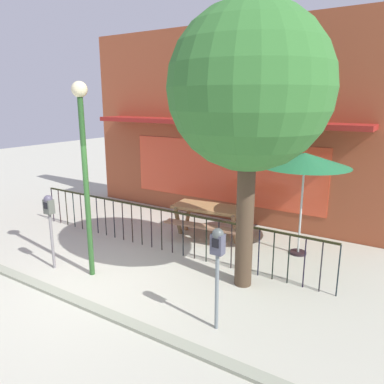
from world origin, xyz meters
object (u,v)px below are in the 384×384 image
Objects in this scene: picnic_table_left at (210,213)px; street_tree at (250,90)px; street_lamp at (84,152)px; patio_umbrella at (305,160)px; parking_meter_far at (49,212)px; parking_meter_near at (218,252)px.

picnic_table_left is 3.79m from street_tree.
street_lamp is (-2.63, -1.21, -1.07)m from street_tree.
street_tree is (1.74, -1.81, 2.84)m from picnic_table_left.
street_tree is at bearing -46.05° from picnic_table_left.
street_lamp reaches higher than picnic_table_left.
parking_meter_far is at bearing -139.50° from patio_umbrella.
patio_umbrella is 0.46× the size of street_tree.
patio_umbrella is 0.62× the size of street_lamp.
picnic_table_left is 2.62m from patio_umbrella.
picnic_table_left is 0.54× the size of street_lamp.
parking_meter_near is (-0.18, -3.37, -0.86)m from patio_umbrella.
parking_meter_near is 0.32× the size of street_tree.
street_tree is at bearing 99.78° from parking_meter_near.
parking_meter_far is 0.42× the size of street_lamp.
patio_umbrella is 1.43× the size of parking_meter_near.
patio_umbrella is at bearing 40.50° from parking_meter_far.
street_lamp is (-0.89, -3.02, 1.77)m from picnic_table_left.
street_lamp reaches higher than patio_umbrella.
street_tree is (3.49, 1.43, 2.29)m from parking_meter_far.
parking_meter_far reaches higher than picnic_table_left.
parking_meter_far is 1.50m from street_lamp.
parking_meter_near is at bearing -58.58° from picnic_table_left.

